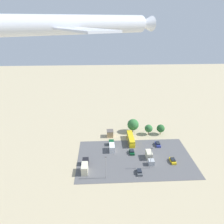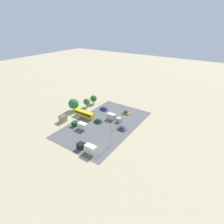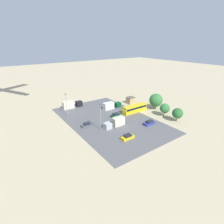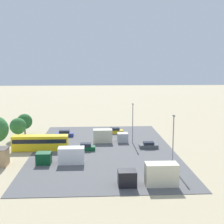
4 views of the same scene
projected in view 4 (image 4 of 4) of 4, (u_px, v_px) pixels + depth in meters
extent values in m
plane|color=tan|center=(70.00, 150.00, 67.86)|extent=(400.00, 400.00, 0.00)
cube|color=#565659|center=(104.00, 149.00, 68.25)|extent=(48.98, 30.05, 0.08)
cube|color=gold|center=(40.00, 143.00, 67.23)|extent=(2.58, 11.87, 3.20)
cube|color=black|center=(40.00, 140.00, 67.14)|extent=(2.62, 11.40, 0.90)
cube|color=gold|center=(115.00, 132.00, 83.60)|extent=(1.93, 4.47, 0.85)
cube|color=#1E232D|center=(115.00, 129.00, 83.49)|extent=(1.62, 2.51, 0.63)
cube|color=navy|center=(64.00, 135.00, 79.82)|extent=(1.89, 4.64, 0.92)
cube|color=#1E232D|center=(64.00, 132.00, 79.70)|extent=(1.59, 2.60, 0.67)
cube|color=#0C4723|center=(86.00, 148.00, 67.21)|extent=(1.99, 4.08, 0.89)
cube|color=#1E232D|center=(86.00, 145.00, 67.09)|extent=(1.68, 2.28, 0.65)
cube|color=#4C5156|center=(148.00, 146.00, 68.96)|extent=(1.94, 4.12, 0.81)
cube|color=#1E232D|center=(149.00, 143.00, 68.85)|extent=(1.63, 2.31, 0.59)
cube|color=#0C4723|center=(44.00, 158.00, 58.05)|extent=(2.37, 2.72, 2.15)
cube|color=white|center=(71.00, 155.00, 58.25)|extent=(2.37, 4.83, 3.07)
cube|color=black|center=(127.00, 178.00, 47.59)|extent=(2.47, 2.79, 2.43)
cube|color=beige|center=(161.00, 174.00, 47.80)|extent=(2.47, 4.96, 3.47)
cube|color=#ADB2B7|center=(123.00, 137.00, 74.26)|extent=(2.36, 2.51, 2.16)
cube|color=beige|center=(103.00, 136.00, 73.94)|extent=(2.36, 4.47, 3.08)
cylinder|color=brown|center=(25.00, 130.00, 83.13)|extent=(0.36, 0.36, 1.83)
sphere|color=#28602D|center=(25.00, 122.00, 82.75)|extent=(4.07, 4.07, 4.07)
cylinder|color=brown|center=(18.00, 136.00, 76.98)|extent=(0.36, 0.36, 1.87)
sphere|color=#337038|center=(18.00, 126.00, 76.60)|extent=(4.02, 4.02, 4.02)
cylinder|color=gray|center=(173.00, 142.00, 55.56)|extent=(0.20, 0.20, 9.27)
cube|color=#4C4C51|center=(174.00, 116.00, 54.82)|extent=(0.90, 0.28, 0.20)
cylinder|color=gray|center=(133.00, 124.00, 72.97)|extent=(0.20, 0.20, 9.07)
cube|color=#4C4C51|center=(133.00, 104.00, 72.24)|extent=(0.90, 0.28, 0.20)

